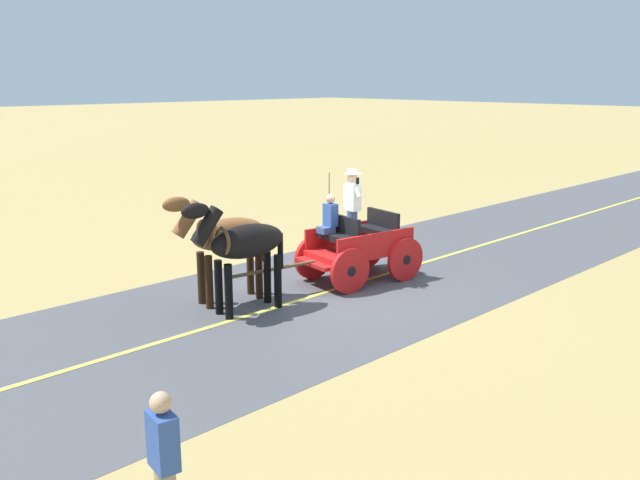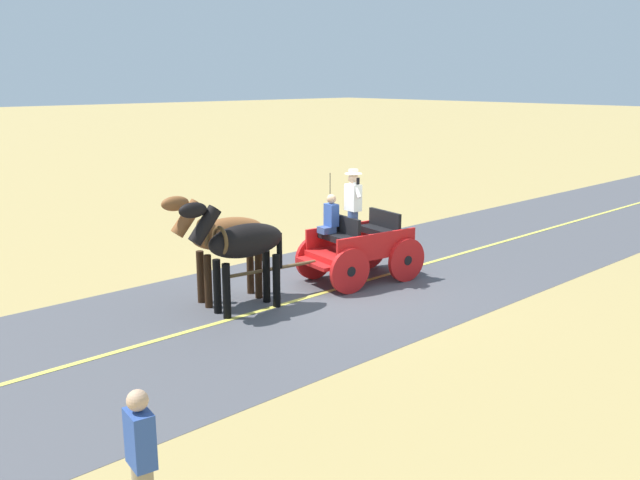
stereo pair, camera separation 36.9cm
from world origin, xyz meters
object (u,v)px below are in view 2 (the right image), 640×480
Objects in this scene: horse_drawn_carriage at (357,245)px; horse_off_side at (223,237)px; pedestrian_walking at (142,466)px; horse_near_side at (241,244)px.

horse_drawn_carriage reaches higher than horse_off_side.
horse_drawn_carriage is 2.77× the size of pedestrian_walking.
horse_drawn_carriage is 3.09m from horse_off_side.
horse_off_side reaches higher than pedestrian_walking.
horse_off_side is (0.80, 2.95, 0.51)m from horse_drawn_carriage.
horse_drawn_carriage is at bearing -91.43° from horse_near_side.
horse_drawn_carriage is 2.04× the size of horse_off_side.
horse_drawn_carriage is 9.10m from pedestrian_walking.
pedestrian_walking is at bearing 121.71° from horse_drawn_carriage.
horse_drawn_carriage is 3.09m from horse_near_side.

